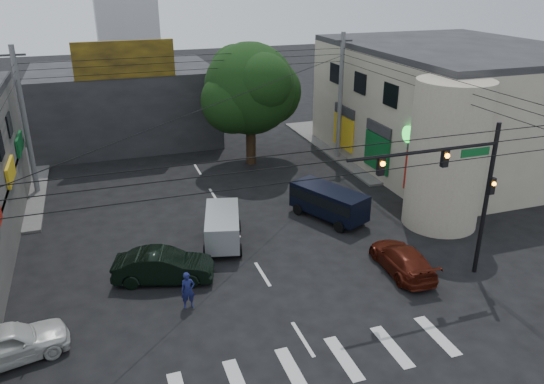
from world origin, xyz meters
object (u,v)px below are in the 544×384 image
traffic_gantry (458,180)px  utility_pole_far_left (25,123)px  white_compact (6,344)px  maroon_sedan (402,259)px  navy_van (329,204)px  street_tree (250,89)px  dark_sedan (163,266)px  traffic_officer (188,290)px  silver_minivan (223,229)px  utility_pole_far_right (340,98)px

traffic_gantry → utility_pole_far_left: size_ratio=0.78×
traffic_gantry → white_compact: 18.78m
utility_pole_far_left → white_compact: (0.00, -16.65, -3.87)m
maroon_sedan → navy_van: (-0.87, 6.35, 0.28)m
street_tree → traffic_gantry: (3.82, -18.00, -0.64)m
navy_van → maroon_sedan: bearing=163.5°
utility_pole_far_left → dark_sedan: utility_pole_far_left is taller
utility_pole_far_left → traffic_officer: bearing=-66.3°
street_tree → traffic_officer: 18.77m
silver_minivan → dark_sedan: bearing=141.6°
utility_pole_far_left → utility_pole_far_right: bearing=0.0°
silver_minivan → navy_van: (6.41, 1.00, 0.05)m
navy_van → utility_pole_far_left: bearing=34.9°
street_tree → traffic_officer: street_tree is taller
utility_pole_far_left → white_compact: size_ratio=2.03×
street_tree → maroon_sedan: street_tree is taller
maroon_sedan → silver_minivan: silver_minivan is taller
maroon_sedan → traffic_officer: traffic_officer is taller
utility_pole_far_left → white_compact: bearing=-90.0°
maroon_sedan → dark_sedan: bearing=-11.1°
traffic_gantry → traffic_officer: (-11.55, 1.54, -4.02)m
silver_minivan → traffic_officer: bearing=165.7°
utility_pole_far_left → navy_van: 18.88m
dark_sedan → silver_minivan: size_ratio=1.10×
white_compact → maroon_sedan: 16.80m
silver_minivan → navy_van: navy_van is taller
maroon_sedan → traffic_officer: 10.01m
traffic_gantry → traffic_officer: 12.33m
white_compact → navy_van: size_ratio=0.93×
navy_van → traffic_officer: size_ratio=3.00×
street_tree → traffic_officer: (-7.73, -16.46, -4.66)m
traffic_officer → maroon_sedan: bearing=-1.1°
street_tree → silver_minivan: bearing=-113.6°
traffic_officer → street_tree: bearing=65.8°
navy_van → traffic_officer: bearing=99.0°
dark_sedan → street_tree: bearing=-14.9°
dark_sedan → navy_van: size_ratio=0.97×
utility_pole_far_left → silver_minivan: (9.50, -10.47, -3.74)m
white_compact → silver_minivan: silver_minivan is taller
utility_pole_far_right → navy_van: 11.37m
street_tree → white_compact: size_ratio=1.92×
street_tree → maroon_sedan: 17.66m
utility_pole_far_left → navy_van: (15.91, -9.48, -3.69)m
traffic_gantry → navy_van: (-2.42, 7.53, -3.92)m
traffic_gantry → utility_pole_far_left: 25.00m
utility_pole_far_left → traffic_gantry: bearing=-42.9°
white_compact → traffic_officer: 6.88m
white_compact → silver_minivan: 11.33m
street_tree → maroon_sedan: size_ratio=1.97×
street_tree → silver_minivan: 13.34m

